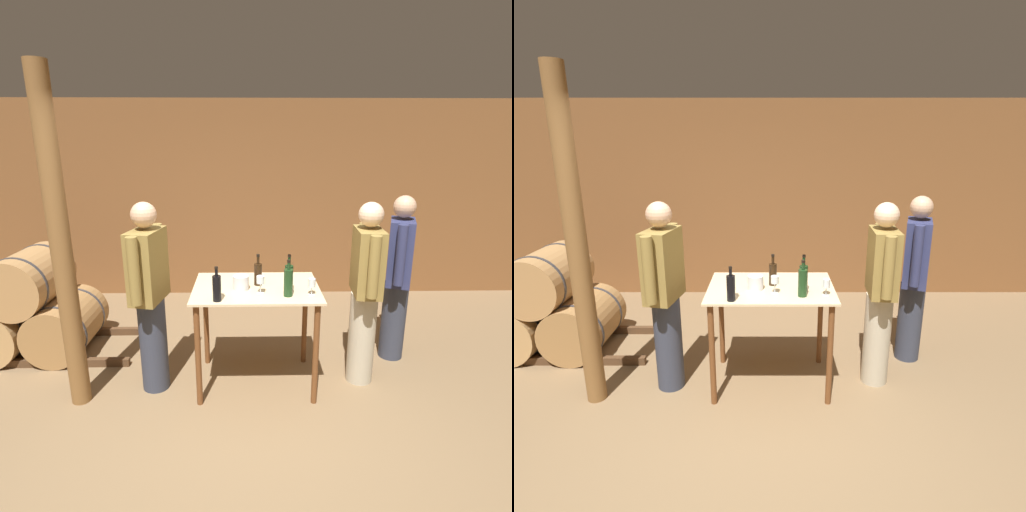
# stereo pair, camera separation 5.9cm
# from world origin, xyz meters

# --- Properties ---
(ground_plane) EXTENTS (14.00, 14.00, 0.00)m
(ground_plane) POSITION_xyz_m (0.00, 0.00, 0.00)
(ground_plane) COLOR brown
(back_wall) EXTENTS (8.40, 0.05, 2.70)m
(back_wall) POSITION_xyz_m (0.00, 3.02, 1.35)
(back_wall) COLOR brown
(back_wall) RESTS_ON ground_plane
(barrel_rack) EXTENTS (2.07, 0.84, 1.11)m
(barrel_rack) POSITION_xyz_m (-2.21, 1.34, 0.46)
(barrel_rack) COLOR #4C331E
(barrel_rack) RESTS_ON ground_plane
(tasting_table) EXTENTS (1.09, 0.78, 0.94)m
(tasting_table) POSITION_xyz_m (0.09, 0.72, 0.76)
(tasting_table) COLOR beige
(tasting_table) RESTS_ON ground_plane
(wooden_post) EXTENTS (0.16, 0.16, 2.70)m
(wooden_post) POSITION_xyz_m (-1.43, 0.46, 1.35)
(wooden_post) COLOR brown
(wooden_post) RESTS_ON ground_plane
(wine_bottle_far_left) EXTENTS (0.07, 0.07, 0.28)m
(wine_bottle_far_left) POSITION_xyz_m (-0.23, 0.40, 1.05)
(wine_bottle_far_left) COLOR black
(wine_bottle_far_left) RESTS_ON tasting_table
(wine_bottle_left) EXTENTS (0.07, 0.07, 0.28)m
(wine_bottle_left) POSITION_xyz_m (0.10, 0.77, 1.04)
(wine_bottle_left) COLOR black
(wine_bottle_left) RESTS_ON tasting_table
(wine_bottle_center) EXTENTS (0.07, 0.07, 0.31)m
(wine_bottle_center) POSITION_xyz_m (0.34, 0.50, 1.06)
(wine_bottle_center) COLOR #193819
(wine_bottle_center) RESTS_ON tasting_table
(wine_bottle_right) EXTENTS (0.07, 0.07, 0.32)m
(wine_bottle_right) POSITION_xyz_m (0.36, 0.61, 1.06)
(wine_bottle_right) COLOR black
(wine_bottle_right) RESTS_ON tasting_table
(wine_glass_near_left) EXTENTS (0.07, 0.07, 0.15)m
(wine_glass_near_left) POSITION_xyz_m (0.12, 0.56, 1.05)
(wine_glass_near_left) COLOR silver
(wine_glass_near_left) RESTS_ON tasting_table
(wine_glass_near_center) EXTENTS (0.06, 0.06, 0.14)m
(wine_glass_near_center) POSITION_xyz_m (0.54, 0.52, 1.03)
(wine_glass_near_center) COLOR silver
(wine_glass_near_center) RESTS_ON tasting_table
(ice_bucket) EXTENTS (0.14, 0.14, 0.12)m
(ice_bucket) POSITION_xyz_m (-0.05, 0.66, 1.00)
(ice_bucket) COLOR silver
(ice_bucket) RESTS_ON tasting_table
(person_host) EXTENTS (0.34, 0.56, 1.67)m
(person_host) POSITION_xyz_m (1.49, 1.15, 0.88)
(person_host) COLOR #333847
(person_host) RESTS_ON ground_plane
(person_visitor_with_scarf) EXTENTS (0.25, 0.59, 1.67)m
(person_visitor_with_scarf) POSITION_xyz_m (1.05, 0.73, 0.88)
(person_visitor_with_scarf) COLOR #B7AD93
(person_visitor_with_scarf) RESTS_ON ground_plane
(person_visitor_bearded) EXTENTS (0.29, 0.58, 1.69)m
(person_visitor_bearded) POSITION_xyz_m (-0.83, 0.65, 0.89)
(person_visitor_bearded) COLOR #333847
(person_visitor_bearded) RESTS_ON ground_plane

